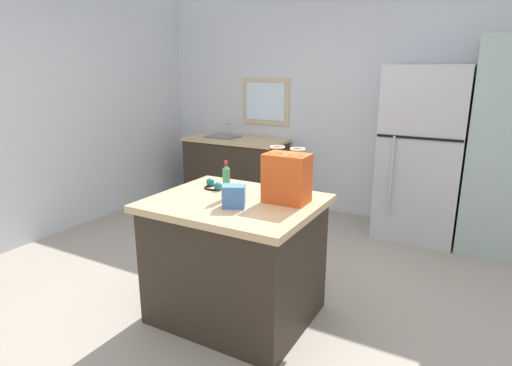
{
  "coord_description": "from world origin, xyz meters",
  "views": [
    {
      "loc": [
        1.5,
        -2.44,
        1.76
      ],
      "look_at": [
        0.01,
        0.21,
        0.94
      ],
      "focal_mm": 29.55,
      "sensor_mm": 36.0,
      "label": 1
    }
  ],
  "objects_px": {
    "kitchen_island": "(236,258)",
    "shopping_bag": "(287,178)",
    "refrigerator": "(422,154)",
    "small_box": "(234,196)",
    "tall_cabinet": "(501,148)",
    "bottle": "(226,182)",
    "ear_defenders": "(214,185)"
  },
  "relations": [
    {
      "from": "shopping_bag",
      "to": "kitchen_island",
      "type": "bearing_deg",
      "value": -157.72
    },
    {
      "from": "small_box",
      "to": "shopping_bag",
      "type": "bearing_deg",
      "value": 47.45
    },
    {
      "from": "tall_cabinet",
      "to": "small_box",
      "type": "xyz_separation_m",
      "value": [
        -1.51,
        -2.41,
        -0.07
      ]
    },
    {
      "from": "refrigerator",
      "to": "ear_defenders",
      "type": "distance_m",
      "value": 2.41
    },
    {
      "from": "shopping_bag",
      "to": "small_box",
      "type": "bearing_deg",
      "value": -132.55
    },
    {
      "from": "tall_cabinet",
      "to": "shopping_bag",
      "type": "distance_m",
      "value": 2.48
    },
    {
      "from": "small_box",
      "to": "bottle",
      "type": "bearing_deg",
      "value": 137.57
    },
    {
      "from": "kitchen_island",
      "to": "refrigerator",
      "type": "xyz_separation_m",
      "value": [
        0.88,
        2.27,
        0.45
      ]
    },
    {
      "from": "kitchen_island",
      "to": "shopping_bag",
      "type": "height_order",
      "value": "shopping_bag"
    },
    {
      "from": "refrigerator",
      "to": "kitchen_island",
      "type": "bearing_deg",
      "value": -111.22
    },
    {
      "from": "bottle",
      "to": "ear_defenders",
      "type": "height_order",
      "value": "bottle"
    },
    {
      "from": "refrigerator",
      "to": "bottle",
      "type": "relative_size",
      "value": 6.69
    },
    {
      "from": "shopping_bag",
      "to": "refrigerator",
      "type": "bearing_deg",
      "value": 75.5
    },
    {
      "from": "shopping_bag",
      "to": "small_box",
      "type": "distance_m",
      "value": 0.38
    },
    {
      "from": "refrigerator",
      "to": "shopping_bag",
      "type": "bearing_deg",
      "value": -104.5
    },
    {
      "from": "kitchen_island",
      "to": "ear_defenders",
      "type": "height_order",
      "value": "ear_defenders"
    },
    {
      "from": "bottle",
      "to": "small_box",
      "type": "bearing_deg",
      "value": -42.43
    },
    {
      "from": "kitchen_island",
      "to": "tall_cabinet",
      "type": "bearing_deg",
      "value": 55.07
    },
    {
      "from": "shopping_bag",
      "to": "ear_defenders",
      "type": "height_order",
      "value": "shopping_bag"
    },
    {
      "from": "small_box",
      "to": "tall_cabinet",
      "type": "bearing_deg",
      "value": 57.97
    },
    {
      "from": "small_box",
      "to": "refrigerator",
      "type": "bearing_deg",
      "value": 71.58
    },
    {
      "from": "tall_cabinet",
      "to": "shopping_bag",
      "type": "bearing_deg",
      "value": -120.47
    },
    {
      "from": "tall_cabinet",
      "to": "kitchen_island",
      "type": "bearing_deg",
      "value": -124.93
    },
    {
      "from": "refrigerator",
      "to": "shopping_bag",
      "type": "distance_m",
      "value": 2.22
    },
    {
      "from": "tall_cabinet",
      "to": "refrigerator",
      "type": "bearing_deg",
      "value": -179.98
    },
    {
      "from": "ear_defenders",
      "to": "refrigerator",
      "type": "bearing_deg",
      "value": 60.75
    },
    {
      "from": "tall_cabinet",
      "to": "shopping_bag",
      "type": "height_order",
      "value": "tall_cabinet"
    },
    {
      "from": "shopping_bag",
      "to": "bottle",
      "type": "xyz_separation_m",
      "value": [
        -0.39,
        -0.14,
        -0.05
      ]
    },
    {
      "from": "bottle",
      "to": "ear_defenders",
      "type": "distance_m",
      "value": 0.31
    },
    {
      "from": "refrigerator",
      "to": "shopping_bag",
      "type": "relative_size",
      "value": 4.79
    },
    {
      "from": "refrigerator",
      "to": "ear_defenders",
      "type": "bearing_deg",
      "value": -119.25
    },
    {
      "from": "ear_defenders",
      "to": "small_box",
      "type": "bearing_deg",
      "value": -39.79
    }
  ]
}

